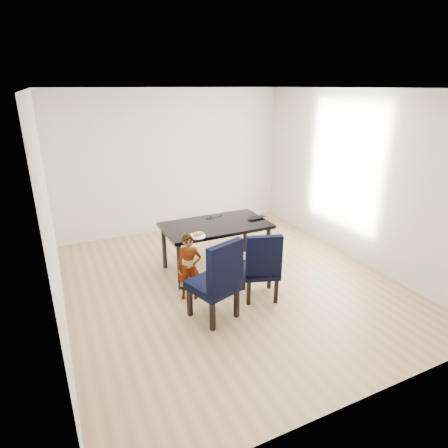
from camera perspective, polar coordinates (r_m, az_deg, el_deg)
name	(u,v)px	position (r m, az deg, el deg)	size (l,w,h in m)	color
floor	(230,282)	(5.60, 0.89, -8.88)	(4.50, 5.00, 0.01)	tan
ceiling	(231,88)	(4.89, 1.07, 20.06)	(4.50, 5.00, 0.01)	white
wall_back	(173,162)	(7.35, -7.81, 9.35)	(4.50, 0.01, 2.70)	silver
wall_front	(371,272)	(3.18, 21.49, -6.89)	(4.50, 0.01, 2.70)	silver
wall_left	(49,218)	(4.59, -25.17, 0.88)	(0.01, 5.00, 2.70)	white
wall_right	(357,178)	(6.37, 19.60, 6.68)	(0.01, 5.00, 2.70)	silver
dining_table	(216,247)	(5.83, -1.26, -3.45)	(1.60, 0.90, 0.75)	black
chair_left	(213,279)	(4.59, -1.72, -8.31)	(0.51, 0.53, 1.06)	black
chair_right	(260,264)	(5.05, 5.52, -6.11)	(0.47, 0.48, 0.97)	black
child	(189,267)	(5.03, -5.33, -6.60)	(0.34, 0.22, 0.92)	orange
plate	(197,236)	(5.23, -4.15, -1.85)	(0.24, 0.24, 0.01)	white
sandwich	(198,234)	(5.21, -4.00, -1.48)	(0.16, 0.07, 0.06)	#C88347
laptop	(255,217)	(5.97, 4.73, 1.04)	(0.30, 0.19, 0.02)	black
cable_tangle	(209,218)	(5.93, -2.23, 0.85)	(0.13, 0.13, 0.01)	black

